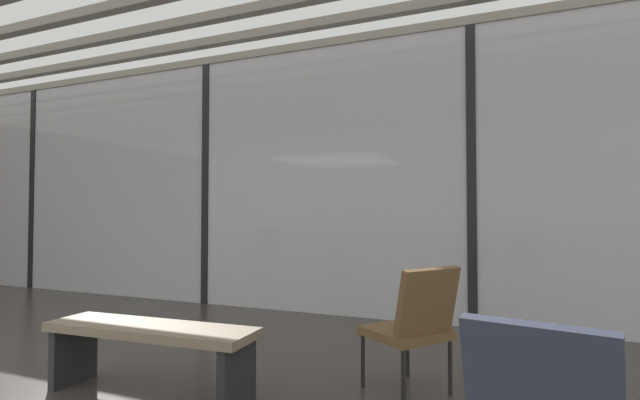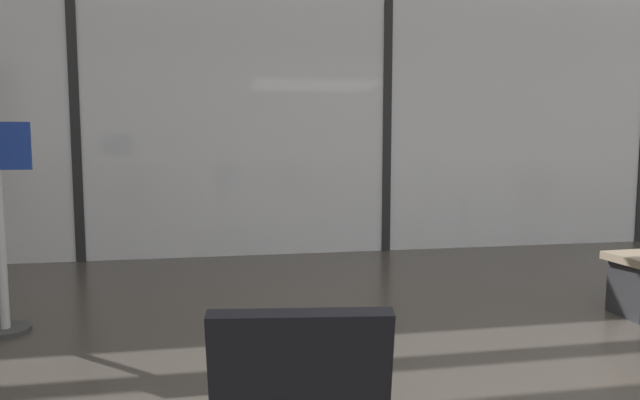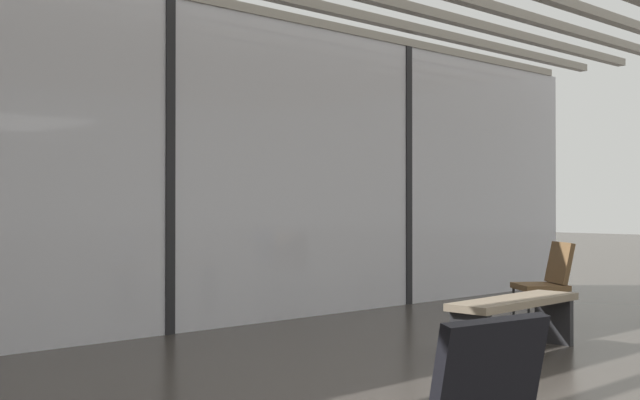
# 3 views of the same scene
# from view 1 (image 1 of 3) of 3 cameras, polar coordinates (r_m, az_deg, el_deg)

# --- Properties ---
(glass_curtain_wall) EXTENTS (14.00, 0.08, 3.30)m
(glass_curtain_wall) POSITION_cam_1_polar(r_m,az_deg,el_deg) (6.66, -13.59, 2.00)
(glass_curtain_wall) COLOR silver
(glass_curtain_wall) RESTS_ON ground
(window_mullion_0) EXTENTS (0.10, 0.12, 3.30)m
(window_mullion_0) POSITION_cam_1_polar(r_m,az_deg,el_deg) (9.18, -31.44, 1.19)
(window_mullion_0) COLOR black
(window_mullion_0) RESTS_ON ground
(window_mullion_1) EXTENTS (0.10, 0.12, 3.30)m
(window_mullion_1) POSITION_cam_1_polar(r_m,az_deg,el_deg) (6.66, -13.59, 2.00)
(window_mullion_1) COLOR black
(window_mullion_1) RESTS_ON ground
(window_mullion_2) EXTENTS (0.10, 0.12, 3.30)m
(window_mullion_2) POSITION_cam_1_polar(r_m,az_deg,el_deg) (5.38, 18.01, 2.92)
(window_mullion_2) COLOR black
(window_mullion_2) RESTS_ON ground
(parked_airplane) EXTENTS (11.94, 4.16, 4.16)m
(parked_airplane) POSITION_cam_1_polar(r_m,az_deg,el_deg) (12.57, 1.80, 2.18)
(parked_airplane) COLOR silver
(parked_airplane) RESTS_ON ground
(lounge_chair_4) EXTENTS (0.71, 0.70, 0.87)m
(lounge_chair_4) POSITION_cam_1_polar(r_m,az_deg,el_deg) (3.32, 11.42, -14.31)
(lounge_chair_4) COLOR brown
(lounge_chair_4) RESTS_ON ground
(waiting_bench) EXTENTS (1.52, 0.48, 0.47)m
(waiting_bench) POSITION_cam_1_polar(r_m,az_deg,el_deg) (3.49, -20.02, -15.83)
(waiting_bench) COLOR #7F705B
(waiting_bench) RESTS_ON ground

